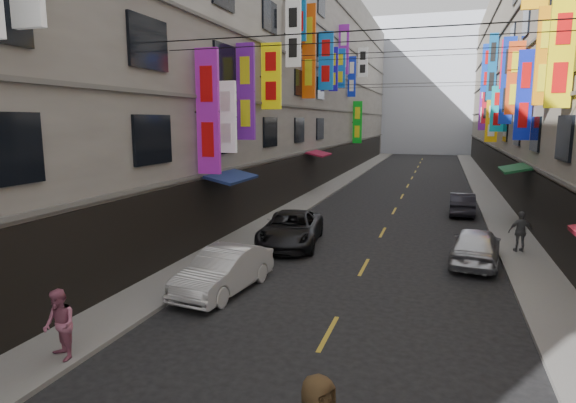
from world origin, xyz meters
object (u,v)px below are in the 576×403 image
Objects in this scene: car_right_far at (462,204)px; pedestrian_rfar at (521,232)px; pedestrian_lfar at (59,325)px; car_left_far at (291,229)px; car_left_mid at (224,270)px; car_right_mid at (476,246)px; scooter_far_right at (481,257)px.

pedestrian_rfar is at bearing 104.19° from car_right_far.
car_left_far is at bearing 109.41° from pedestrian_lfar.
car_right_mid is at bearing 42.39° from car_left_mid.
pedestrian_lfar is at bearing 45.66° from scooter_far_right.
car_left_far is (0.30, 6.29, 0.03)m from car_left_mid.
pedestrian_rfar reaches higher than pedestrian_lfar.
pedestrian_lfar is (-1.80, -11.69, 0.21)m from car_left_far.
scooter_far_right is 3.08m from pedestrian_rfar.
car_right_mid is at bearing -73.77° from scooter_far_right.
car_right_mid is at bearing 34.10° from pedestrian_rfar.
car_right_mid is (7.60, -0.62, -0.00)m from car_left_far.
car_left_mid reaches higher than scooter_far_right.
pedestrian_rfar is (1.67, 2.54, 0.52)m from scooter_far_right.
pedestrian_lfar is (-9.40, -11.07, 0.21)m from car_right_mid.
car_right_mid is 10.31m from car_right_far.
car_left_mid is at bearing 42.51° from car_right_mid.
pedestrian_lfar is 0.97× the size of pedestrian_rfar.
pedestrian_rfar is at bearing 77.53° from pedestrian_lfar.
pedestrian_rfar is (11.24, 13.09, 0.03)m from pedestrian_lfar.
car_right_far is 8.52m from pedestrian_rfar.
car_left_far is at bearing 93.95° from car_left_mid.
car_left_far is 3.22× the size of pedestrian_lfar.
scooter_far_right is at bearing 75.98° from pedestrian_lfar.
car_right_mid is 2.62× the size of pedestrian_lfar.
car_left_far is (-7.77, 1.13, 0.29)m from scooter_far_right.
scooter_far_right is at bearing 115.20° from car_right_mid.
pedestrian_rfar reaches higher than scooter_far_right.
car_right_mid reaches higher than scooter_far_right.
car_left_mid is 2.62× the size of pedestrian_lfar.
car_right_far is (-0.30, 10.82, 0.21)m from scooter_far_right.
car_left_far is at bearing -10.43° from scooter_far_right.
pedestrian_lfar reaches higher than car_left_mid.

